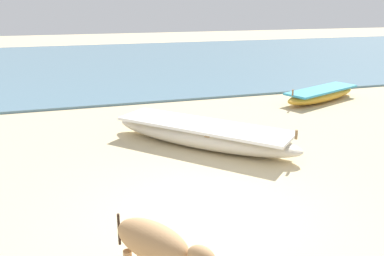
{
  "coord_description": "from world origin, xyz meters",
  "views": [
    {
      "loc": [
        -1.99,
        -5.57,
        3.38
      ],
      "look_at": [
        0.61,
        2.79,
        0.6
      ],
      "focal_mm": 37.36,
      "sensor_mm": 36.0,
      "label": 1
    }
  ],
  "objects": [
    {
      "name": "sea_water",
      "position": [
        0.0,
        17.71,
        0.04
      ],
      "size": [
        60.0,
        20.0,
        0.08
      ],
      "primitive_type": "cube",
      "color": "slate",
      "rests_on": "ground"
    },
    {
      "name": "fishing_boat_2",
      "position": [
        6.49,
        6.26,
        0.24
      ],
      "size": [
        3.7,
        2.2,
        0.64
      ],
      "rotation": [
        0.0,
        0.0,
        3.53
      ],
      "color": "gold",
      "rests_on": "ground"
    },
    {
      "name": "fishing_boat_0",
      "position": [
        0.99,
        3.13,
        0.31
      ],
      "size": [
        4.21,
        4.4,
        0.77
      ],
      "rotation": [
        0.0,
        0.0,
        5.46
      ],
      "color": "beige",
      "rests_on": "ground"
    },
    {
      "name": "cow_adult_tan",
      "position": [
        -1.2,
        -1.63,
        0.68
      ],
      "size": [
        1.08,
        1.31,
        0.95
      ],
      "rotation": [
        0.0,
        0.0,
        5.35
      ],
      "color": "tan",
      "rests_on": "ground"
    },
    {
      "name": "ground",
      "position": [
        0.0,
        0.0,
        0.0
      ],
      "size": [
        80.0,
        80.0,
        0.0
      ],
      "primitive_type": "plane",
      "color": "beige"
    }
  ]
}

